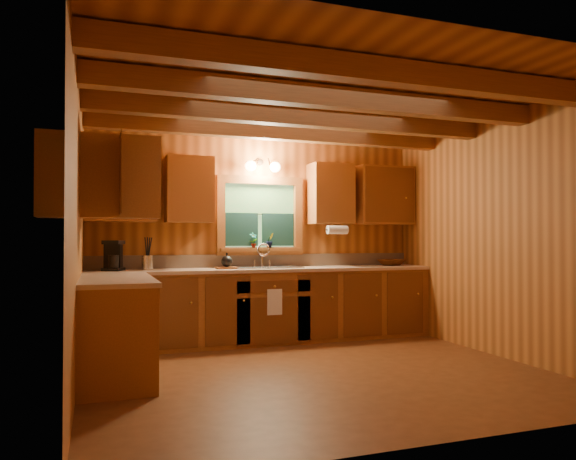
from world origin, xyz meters
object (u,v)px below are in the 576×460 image
(wicker_basket, at_px, (391,262))
(cutting_board, at_px, (227,268))
(coffee_maker, at_px, (113,256))
(sink, at_px, (266,271))

(wicker_basket, bearing_deg, cutting_board, -177.93)
(coffee_maker, relative_size, wicker_basket, 1.00)
(sink, distance_m, cutting_board, 0.51)
(sink, xyz_separation_m, cutting_board, (-0.50, -0.05, 0.06))
(sink, relative_size, cutting_board, 3.32)
(coffee_maker, height_order, wicker_basket, coffee_maker)
(cutting_board, relative_size, wicker_basket, 0.73)
(coffee_maker, xyz_separation_m, wicker_basket, (3.54, 0.02, -0.12))
(wicker_basket, bearing_deg, sink, -178.97)
(cutting_board, height_order, wicker_basket, wicker_basket)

